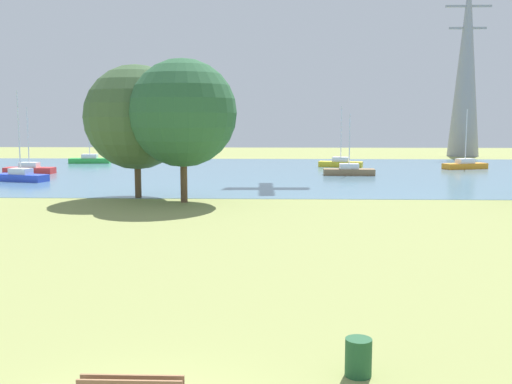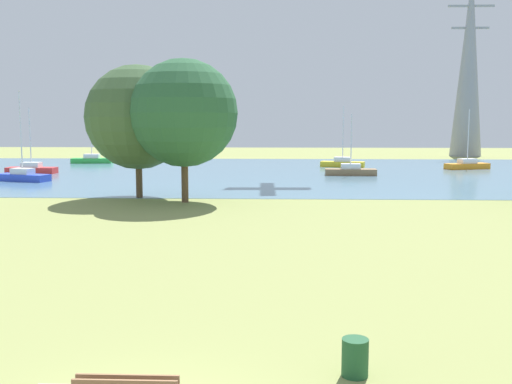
% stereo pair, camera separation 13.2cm
% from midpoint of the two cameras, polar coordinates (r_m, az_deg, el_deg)
% --- Properties ---
extents(ground_plane, '(160.00, 160.00, 0.00)m').
position_cam_midpoint_polar(ground_plane, '(32.12, -2.59, -2.58)').
color(ground_plane, '#8C9351').
extents(litter_bin, '(0.56, 0.56, 0.80)m').
position_cam_midpoint_polar(litter_bin, '(13.08, 9.46, -15.31)').
color(litter_bin, '#1E512D').
rests_on(litter_bin, ground).
extents(water_surface, '(140.00, 40.00, 0.02)m').
position_cam_midpoint_polar(water_surface, '(59.86, -0.49, 1.90)').
color(water_surface, '#59849D').
rests_on(water_surface, ground).
extents(sailboat_green, '(4.91, 1.91, 6.62)m').
position_cam_midpoint_polar(sailboat_green, '(74.81, -15.64, 3.01)').
color(sailboat_green, green).
rests_on(sailboat_green, water_surface).
extents(sailboat_orange, '(5.03, 3.00, 6.34)m').
position_cam_midpoint_polar(sailboat_orange, '(67.62, 19.28, 2.47)').
color(sailboat_orange, orange).
rests_on(sailboat_orange, water_surface).
extents(sailboat_blue, '(5.03, 2.87, 7.70)m').
position_cam_midpoint_polar(sailboat_blue, '(55.10, -21.61, 1.44)').
color(sailboat_blue, blue).
rests_on(sailboat_blue, water_surface).
extents(sailboat_yellow, '(5.02, 2.59, 6.72)m').
position_cam_midpoint_polar(sailboat_yellow, '(67.14, 8.03, 2.77)').
color(sailboat_yellow, yellow).
rests_on(sailboat_yellow, water_surface).
extents(sailboat_red, '(4.86, 1.69, 6.43)m').
position_cam_midpoint_polar(sailboat_red, '(62.48, -20.88, 2.06)').
color(sailboat_red, red).
rests_on(sailboat_red, water_surface).
extents(sailboat_brown, '(4.85, 1.68, 5.78)m').
position_cam_midpoint_polar(sailboat_brown, '(57.35, 8.81, 2.03)').
color(sailboat_brown, brown).
rests_on(sailboat_brown, water_surface).
extents(tree_east_far, '(7.00, 7.00, 8.95)m').
position_cam_midpoint_polar(tree_east_far, '(41.10, -11.44, 7.01)').
color(tree_east_far, brown).
rests_on(tree_east_far, ground).
extents(tree_west_far, '(6.85, 6.85, 9.14)m').
position_cam_midpoint_polar(tree_west_far, '(38.35, -7.10, 7.49)').
color(tree_west_far, brown).
rests_on(tree_west_far, ground).
extents(electricity_pylon, '(6.40, 4.40, 26.26)m').
position_cam_midpoint_polar(electricity_pylon, '(91.31, 19.41, 11.52)').
color(electricity_pylon, gray).
rests_on(electricity_pylon, ground).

